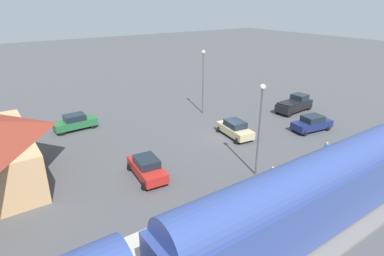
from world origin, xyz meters
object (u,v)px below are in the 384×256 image
(sedan_red, at_px, (147,168))
(sedan_green, at_px, (75,122))
(pedestrian_on_platform, at_px, (272,175))
(light_pole_near_platform, at_px, (260,120))
(pickup_black, at_px, (295,104))
(light_pole_lot_center, at_px, (203,75))
(sedan_tan, at_px, (235,129))
(sedan_navy, at_px, (312,123))
(pedestrian_waiting_far, at_px, (326,150))

(sedan_red, relative_size, sedan_green, 1.02)
(pedestrian_on_platform, xyz_separation_m, sedan_green, (20.62, 8.62, -0.40))
(sedan_green, relative_size, light_pole_near_platform, 0.60)
(pedestrian_on_platform, relative_size, light_pole_near_platform, 0.22)
(pickup_black, relative_size, sedan_green, 1.22)
(pickup_black, relative_size, light_pole_lot_center, 0.71)
(light_pole_near_platform, relative_size, light_pole_lot_center, 0.97)
(pedestrian_on_platform, xyz_separation_m, sedan_red, (7.00, 6.79, -0.40))
(sedan_red, xyz_separation_m, sedan_green, (13.62, 1.83, 0.00))
(pedestrian_on_platform, distance_m, sedan_tan, 10.24)
(sedan_red, bearing_deg, light_pole_near_platform, -121.67)
(light_pole_lot_center, bearing_deg, sedan_navy, -151.18)
(sedan_red, distance_m, sedan_green, 13.75)
(pedestrian_waiting_far, distance_m, sedan_green, 25.71)
(pedestrian_on_platform, bearing_deg, light_pole_lot_center, -20.01)
(pedestrian_on_platform, bearing_deg, sedan_green, 22.70)
(sedan_green, bearing_deg, sedan_red, -172.34)
(sedan_red, xyz_separation_m, pickup_black, (3.82, -22.97, 0.15))
(light_pole_near_platform, bearing_deg, sedan_tan, -29.13)
(sedan_red, xyz_separation_m, light_pole_lot_center, (10.07, -13.01, 4.05))
(pedestrian_waiting_far, xyz_separation_m, light_pole_near_platform, (2.00, 6.41, 3.52))
(pickup_black, distance_m, light_pole_near_platform, 18.00)
(pedestrian_waiting_far, height_order, sedan_red, pedestrian_waiting_far)
(pedestrian_waiting_far, xyz_separation_m, sedan_tan, (8.83, 2.61, -0.40))
(sedan_tan, bearing_deg, pedestrian_waiting_far, -163.53)
(sedan_navy, relative_size, light_pole_lot_center, 0.60)
(pedestrian_on_platform, distance_m, sedan_navy, 13.72)
(sedan_red, relative_size, light_pole_near_platform, 0.61)
(pedestrian_on_platform, distance_m, pedestrian_waiting_far, 7.17)
(pedestrian_waiting_far, relative_size, sedan_navy, 0.36)
(pickup_black, bearing_deg, sedan_green, 68.44)
(sedan_tan, height_order, light_pole_lot_center, light_pole_lot_center)
(pedestrian_on_platform, relative_size, sedan_green, 0.38)
(light_pole_lot_center, bearing_deg, light_pole_near_platform, 159.65)
(pedestrian_waiting_far, distance_m, sedan_tan, 9.21)
(pedestrian_waiting_far, bearing_deg, sedan_green, 37.90)
(sedan_green, xyz_separation_m, light_pole_lot_center, (-3.56, -14.84, 4.05))
(pickup_black, bearing_deg, pedestrian_on_platform, 123.77)
(sedan_green, height_order, light_pole_near_platform, light_pole_near_platform)
(pickup_black, relative_size, sedan_tan, 1.18)
(pedestrian_on_platform, relative_size, light_pole_lot_center, 0.22)
(sedan_green, distance_m, sedan_tan, 17.46)
(sedan_tan, bearing_deg, pedestrian_on_platform, 153.57)
(pedestrian_on_platform, height_order, sedan_navy, pedestrian_on_platform)
(sedan_navy, relative_size, pickup_black, 0.85)
(sedan_red, distance_m, sedan_tan, 11.55)
(pedestrian_on_platform, height_order, sedan_green, pedestrian_on_platform)
(sedan_red, bearing_deg, sedan_green, 7.66)
(sedan_green, bearing_deg, light_pole_lot_center, -103.48)
(sedan_navy, bearing_deg, pedestrian_on_platform, 114.01)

